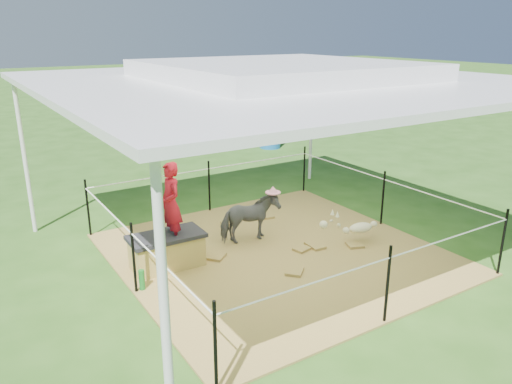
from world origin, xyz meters
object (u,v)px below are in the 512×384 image
straw_bale (167,252)px  green_bottle (142,280)px  trash_barrel (270,132)px  woman (171,197)px  distant_person (205,127)px  picnic_table_near (175,133)px  foal (361,226)px  pony (250,219)px  picnic_table_far (268,116)px

straw_bale → green_bottle: (-0.55, -0.45, -0.08)m
green_bottle → trash_barrel: trash_barrel is taller
woman → distant_person: 7.70m
green_bottle → trash_barrel: 8.71m
straw_bale → picnic_table_near: size_ratio=0.55×
foal → pony: bearing=155.7°
trash_barrel → picnic_table_far: size_ratio=0.47×
foal → picnic_table_far: picnic_table_far is taller
green_bottle → pony: (2.03, 0.58, 0.26)m
foal → distant_person: bearing=91.4°
picnic_table_near → green_bottle: bearing=-129.0°
green_bottle → picnic_table_near: 8.84m
woman → picnic_table_near: bearing=157.3°
woman → distant_person: woman is taller
green_bottle → distant_person: 8.42m
picnic_table_near → straw_bale: bearing=-126.9°
picnic_table_far → trash_barrel: bearing=-93.9°
straw_bale → picnic_table_near: picnic_table_near is taller
green_bottle → picnic_table_near: (3.94, 7.91, 0.21)m
woman → green_bottle: 1.20m
pony → picnic_table_near: (1.90, 7.33, -0.05)m
green_bottle → trash_barrel: bearing=44.9°
trash_barrel → distant_person: size_ratio=0.73×
pony → trash_barrel: bearing=-31.4°
straw_bale → picnic_table_near: (3.39, 7.46, 0.13)m
trash_barrel → straw_bale: bearing=-134.6°
trash_barrel → woman: bearing=-134.1°
picnic_table_near → trash_barrel: bearing=-50.9°
straw_bale → pony: bearing=5.0°
foal → trash_barrel: 7.06m
pony → foal: (1.50, -0.98, -0.12)m
distant_person → picnic_table_far: bearing=-158.0°
green_bottle → pony: 2.13m
trash_barrel → distant_person: bearing=150.1°
picnic_table_far → picnic_table_near: bearing=-138.0°
pony → distant_person: (2.49, 6.51, 0.21)m
straw_bale → woman: bearing=0.0°
pony → trash_barrel: size_ratio=1.00×
picnic_table_near → picnic_table_far: bearing=0.8°
woman → picnic_table_near: woman is taller
pony → distant_person: 6.98m
trash_barrel → distant_person: (-1.64, 0.94, 0.17)m
woman → foal: bearing=74.6°
picnic_table_far → distant_person: bearing=-123.8°
pony → green_bottle: bearing=111.1°
green_bottle → distant_person: size_ratio=0.22×
straw_bale → distant_person: (3.97, 6.64, 0.39)m
pony → straw_bale: bearing=100.2°
woman → foal: woman is taller
woman → trash_barrel: (5.52, 5.70, -0.61)m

